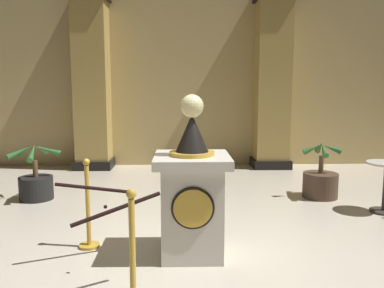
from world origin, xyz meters
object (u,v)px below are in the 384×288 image
stanchion_far (133,273)px  pedestal_clock (192,194)px  stanchion_near (88,217)px  potted_palm_left (36,182)px  potted_palm_right (320,182)px

stanchion_far → pedestal_clock: bearing=67.4°
stanchion_near → potted_palm_left: (-1.34, 2.03, -0.07)m
stanchion_near → potted_palm_left: stanchion_near is taller
pedestal_clock → stanchion_far: (-0.50, -1.20, -0.32)m
potted_palm_left → potted_palm_right: potted_palm_left is taller
pedestal_clock → potted_palm_right: size_ratio=1.82×
pedestal_clock → potted_palm_left: size_ratio=1.81×
pedestal_clock → stanchion_near: (-1.19, 0.23, -0.32)m
stanchion_far → potted_palm_right: size_ratio=1.09×
stanchion_near → stanchion_far: stanchion_far is taller
pedestal_clock → potted_palm_right: 3.20m
pedestal_clock → potted_palm_left: pedestal_clock is taller
pedestal_clock → stanchion_far: pedestal_clock is taller
stanchion_near → stanchion_far: (0.69, -1.43, 0.01)m
potted_palm_left → potted_palm_right: 4.76m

